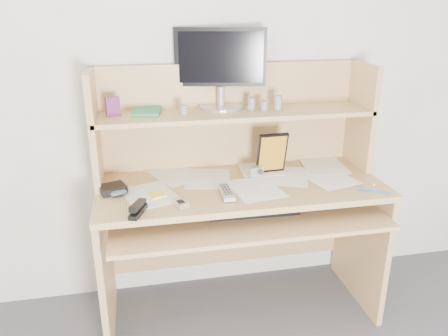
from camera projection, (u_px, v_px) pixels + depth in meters
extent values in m
cube|color=silver|center=(228.00, 72.00, 2.28)|extent=(3.60, 0.04, 2.50)
cube|color=tan|center=(241.00, 186.00, 2.16)|extent=(1.40, 0.60, 0.03)
cube|color=tan|center=(106.00, 267.00, 2.16)|extent=(0.03, 0.56, 0.72)
cube|color=tan|center=(360.00, 239.00, 2.42)|extent=(0.03, 0.56, 0.72)
cube|color=tan|center=(229.00, 230.00, 2.56)|extent=(1.34, 0.02, 0.41)
cube|color=tan|center=(247.00, 214.00, 2.08)|extent=(1.28, 0.55, 0.02)
cube|color=tan|center=(229.00, 116.00, 2.33)|extent=(1.40, 0.02, 0.55)
cube|color=tan|center=(95.00, 129.00, 2.07)|extent=(0.03, 0.30, 0.55)
cube|color=tan|center=(360.00, 116.00, 2.32)|extent=(0.03, 0.30, 0.55)
cube|color=tan|center=(235.00, 113.00, 2.18)|extent=(1.38, 0.30, 0.02)
cube|color=silver|center=(241.00, 183.00, 2.15)|extent=(1.32, 0.54, 0.01)
cube|color=black|center=(252.00, 209.00, 2.09)|extent=(0.43, 0.16, 0.02)
cube|color=black|center=(252.00, 207.00, 2.08)|extent=(0.40, 0.15, 0.01)
cube|color=#B0B0AA|center=(226.00, 192.00, 2.02)|extent=(0.06, 0.19, 0.02)
cube|color=#B7B7BA|center=(180.00, 202.00, 1.91)|extent=(0.07, 0.10, 0.02)
cube|color=black|center=(138.00, 208.00, 1.83)|extent=(0.08, 0.14, 0.04)
cube|color=black|center=(112.00, 188.00, 2.05)|extent=(0.14, 0.13, 0.03)
cube|color=#F7FF43|center=(157.00, 195.00, 2.02)|extent=(0.09, 0.09, 0.01)
cube|color=#B4B4B7|center=(256.00, 171.00, 2.23)|extent=(0.08, 0.05, 0.05)
cube|color=black|center=(272.00, 153.00, 2.24)|extent=(0.16, 0.03, 0.22)
cylinder|color=blue|center=(373.00, 190.00, 2.05)|extent=(0.13, 0.09, 0.01)
cube|color=#A62316|center=(113.00, 107.00, 2.06)|extent=(0.07, 0.04, 0.09)
cube|color=#327E45|center=(147.00, 111.00, 2.13)|extent=(0.16, 0.20, 0.02)
cylinder|color=black|center=(184.00, 110.00, 2.09)|extent=(0.04, 0.04, 0.05)
cylinder|color=white|center=(251.00, 104.00, 2.18)|extent=(0.05, 0.05, 0.06)
cylinder|color=black|center=(264.00, 106.00, 2.17)|extent=(0.05, 0.05, 0.05)
cylinder|color=white|center=(278.00, 103.00, 2.19)|extent=(0.05, 0.05, 0.07)
cylinder|color=#BBBBC1|center=(222.00, 107.00, 2.24)|extent=(0.23, 0.23, 0.01)
cylinder|color=#BBBBC1|center=(221.00, 96.00, 2.23)|extent=(0.04, 0.04, 0.10)
cube|color=black|center=(220.00, 57.00, 2.18)|extent=(0.46, 0.12, 0.29)
cube|color=black|center=(221.00, 58.00, 2.16)|extent=(0.41, 0.09, 0.25)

